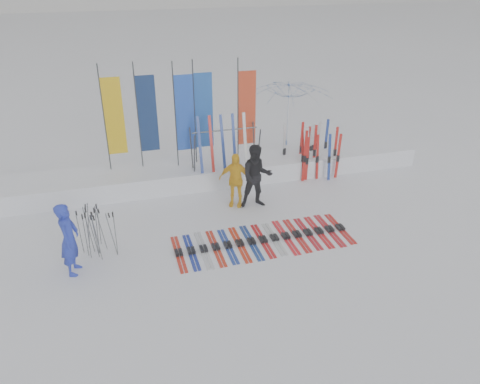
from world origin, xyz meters
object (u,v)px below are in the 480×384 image
object	(u,v)px
tent_canopy	(290,117)
ski_row	(263,240)
person_blue	(69,239)
person_black	(257,177)
ski_rack	(225,143)
person_yellow	(235,180)

from	to	relation	value
tent_canopy	ski_row	bearing A→B (deg)	-117.11
person_blue	person_black	size ratio (longest dim) A/B	0.94
person_blue	ski_rack	size ratio (longest dim) A/B	0.85
person_black	ski_rack	xyz separation A→B (m)	(-0.48, 1.66, 0.46)
person_yellow	ski_rack	distance (m)	1.56
person_blue	ski_row	world-z (taller)	person_blue
person_black	ski_rack	world-z (taller)	person_black
person_blue	person_yellow	world-z (taller)	person_blue
person_black	person_yellow	xyz separation A→B (m)	(-0.56, 0.22, -0.13)
ski_row	tent_canopy	bearing A→B (deg)	62.89
tent_canopy	ski_rack	xyz separation A→B (m)	(-2.87, -1.98, 0.06)
person_black	ski_row	size ratio (longest dim) A/B	0.42
ski_row	ski_rack	distance (m)	3.75
person_yellow	tent_canopy	bearing A→B (deg)	75.31
person_black	tent_canopy	world-z (taller)	tent_canopy
tent_canopy	ski_rack	world-z (taller)	tent_canopy
person_yellow	ski_row	distance (m)	2.20
person_blue	person_black	distance (m)	5.28
person_blue	tent_canopy	xyz separation A→B (m)	(7.33, 5.51, 0.45)
person_yellow	tent_canopy	xyz separation A→B (m)	(2.96, 3.42, 0.52)
ski_row	ski_rack	size ratio (longest dim) A/B	2.18
person_black	tent_canopy	xyz separation A→B (m)	(2.39, 3.64, 0.39)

